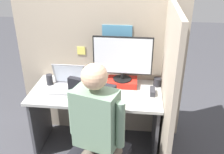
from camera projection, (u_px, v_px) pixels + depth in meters
The scene contains 13 objects.
cubicle_panel_back at pixel (101, 68), 2.92m from camera, with size 1.83×0.05×1.62m.
cubicle_panel_right at pixel (166, 89), 2.50m from camera, with size 0.04×1.25×1.62m.
desk at pixel (96, 106), 2.75m from camera, with size 1.33×0.62×0.71m.
paper_box at pixel (122, 82), 2.77m from camera, with size 0.32×0.20×0.07m.
monitor at pixel (123, 57), 2.65m from camera, with size 0.60×0.19×0.47m.
laptop at pixel (69, 84), 2.70m from camera, with size 0.34×0.25×0.26m.
mouse at pixel (97, 94), 2.58m from camera, with size 0.06×0.05×0.04m.
stapler at pixel (152, 92), 2.61m from camera, with size 0.05×0.14×0.06m.
carrot_toy at pixel (91, 96), 2.54m from camera, with size 0.04×0.12×0.04m.
office_chair at pixel (95, 141), 2.26m from camera, with size 0.58×0.62×1.03m.
person at pixel (97, 131), 2.02m from camera, with size 0.46×0.47×1.30m.
coffee_mug at pixel (157, 82), 2.75m from camera, with size 0.08×0.08×0.09m.
pen_cup at pixel (50, 80), 2.78m from camera, with size 0.07×0.07×0.11m.
Camera 1 is at (0.42, -1.98, 2.03)m, focal length 42.00 mm.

